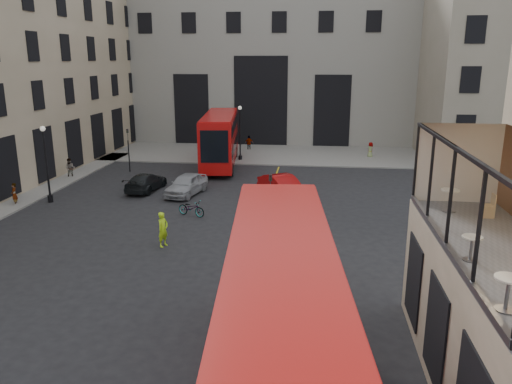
# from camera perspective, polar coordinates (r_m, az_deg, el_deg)

# --- Properties ---
(ground) EXTENTS (140.00, 140.00, 0.00)m
(ground) POSITION_cam_1_polar(r_m,az_deg,el_deg) (16.74, 1.17, -20.55)
(ground) COLOR black
(ground) RESTS_ON ground
(host_frontage) EXTENTS (3.00, 11.00, 4.50)m
(host_frontage) POSITION_cam_1_polar(r_m,az_deg,el_deg) (16.33, 25.29, -13.85)
(host_frontage) COLOR #BFAC8F
(host_frontage) RESTS_ON ground
(cafe_floor) EXTENTS (3.00, 10.00, 0.10)m
(cafe_floor) POSITION_cam_1_polar(r_m,az_deg,el_deg) (15.41, 26.24, -6.29)
(cafe_floor) COLOR slate
(cafe_floor) RESTS_ON host_frontage
(gateway) EXTENTS (35.00, 10.60, 18.00)m
(gateway) POSITION_cam_1_polar(r_m,az_deg,el_deg) (61.86, 1.08, 14.72)
(gateway) COLOR gray
(gateway) RESTS_ON ground
(building_right) EXTENTS (16.60, 18.60, 20.00)m
(building_right) POSITION_cam_1_polar(r_m,az_deg,el_deg) (56.69, 27.03, 14.13)
(building_right) COLOR gray
(building_right) RESTS_ON ground
(pavement_far) EXTENTS (40.00, 12.00, 0.12)m
(pavement_far) POSITION_cam_1_polar(r_m,az_deg,el_deg) (52.96, -1.15, 4.52)
(pavement_far) COLOR slate
(pavement_far) RESTS_ON ground
(traffic_light_near) EXTENTS (0.16, 0.20, 3.80)m
(traffic_light_near) POSITION_cam_1_polar(r_m,az_deg,el_deg) (26.68, 1.66, -0.88)
(traffic_light_near) COLOR black
(traffic_light_near) RESTS_ON ground
(traffic_light_far) EXTENTS (0.16, 0.20, 3.80)m
(traffic_light_far) POSITION_cam_1_polar(r_m,az_deg,el_deg) (45.24, -14.40, 5.27)
(traffic_light_far) COLOR black
(traffic_light_far) RESTS_ON ground
(street_lamp_a) EXTENTS (0.36, 0.36, 5.33)m
(street_lamp_a) POSITION_cam_1_polar(r_m,az_deg,el_deg) (37.22, -22.77, 2.48)
(street_lamp_a) COLOR black
(street_lamp_a) RESTS_ON ground
(street_lamp_b) EXTENTS (0.36, 0.36, 5.33)m
(street_lamp_b) POSITION_cam_1_polar(r_m,az_deg,el_deg) (48.67, -1.83, 6.36)
(street_lamp_b) COLOR black
(street_lamp_b) RESTS_ON ground
(bus_near) EXTENTS (3.99, 12.81, 5.03)m
(bus_near) POSITION_cam_1_polar(r_m,az_deg,el_deg) (14.33, 2.85, -13.86)
(bus_near) COLOR #B1100C
(bus_near) RESTS_ON ground
(bus_far) EXTENTS (4.13, 12.32, 4.82)m
(bus_far) POSITION_cam_1_polar(r_m,az_deg,el_deg) (46.38, -4.14, 6.29)
(bus_far) COLOR #B10C0C
(bus_far) RESTS_ON ground
(car_a) EXTENTS (2.70, 4.83, 1.55)m
(car_a) POSITION_cam_1_polar(r_m,az_deg,el_deg) (36.97, -7.97, 0.87)
(car_a) COLOR #93959B
(car_a) RESTS_ON ground
(car_b) EXTENTS (4.22, 5.06, 1.63)m
(car_b) POSITION_cam_1_polar(r_m,az_deg,el_deg) (35.73, 3.14, 0.56)
(car_b) COLOR #A0090A
(car_b) RESTS_ON ground
(car_c) EXTENTS (2.33, 4.75, 1.33)m
(car_c) POSITION_cam_1_polar(r_m,az_deg,el_deg) (38.73, -12.47, 1.13)
(car_c) COLOR black
(car_c) RESTS_ON ground
(bicycle) EXTENTS (2.06, 1.35, 1.02)m
(bicycle) POSITION_cam_1_polar(r_m,az_deg,el_deg) (32.02, -7.40, -1.84)
(bicycle) COLOR gray
(bicycle) RESTS_ON ground
(cyclist) EXTENTS (0.68, 0.81, 1.89)m
(cyclist) POSITION_cam_1_polar(r_m,az_deg,el_deg) (27.02, -10.59, -4.22)
(cyclist) COLOR #B2E818
(cyclist) RESTS_ON ground
(pedestrian_a) EXTENTS (0.93, 0.79, 1.68)m
(pedestrian_a) POSITION_cam_1_polar(r_m,az_deg,el_deg) (44.47, -20.47, 2.55)
(pedestrian_a) COLOR gray
(pedestrian_a) RESTS_ON ground
(pedestrian_b) EXTENTS (1.14, 1.37, 1.84)m
(pedestrian_b) POSITION_cam_1_polar(r_m,az_deg,el_deg) (43.72, -5.91, 3.33)
(pedestrian_b) COLOR gray
(pedestrian_b) RESTS_ON ground
(pedestrian_c) EXTENTS (1.01, 0.64, 1.61)m
(pedestrian_c) POSITION_cam_1_polar(r_m,az_deg,el_deg) (54.44, -0.80, 5.60)
(pedestrian_c) COLOR gray
(pedestrian_c) RESTS_ON ground
(pedestrian_d) EXTENTS (0.87, 0.92, 1.58)m
(pedestrian_d) POSITION_cam_1_polar(r_m,az_deg,el_deg) (51.71, 12.95, 4.70)
(pedestrian_d) COLOR gray
(pedestrian_d) RESTS_ON ground
(pedestrian_e) EXTENTS (0.55, 0.66, 1.55)m
(pedestrian_e) POSITION_cam_1_polar(r_m,az_deg,el_deg) (37.76, -25.91, -0.23)
(pedestrian_e) COLOR gray
(pedestrian_e) RESTS_ON ground
(cafe_table_near) EXTENTS (0.60, 0.60, 0.76)m
(cafe_table_near) POSITION_cam_1_polar(r_m,az_deg,el_deg) (11.83, 26.86, -9.82)
(cafe_table_near) COLOR silver
(cafe_table_near) RESTS_ON cafe_floor
(cafe_table_mid) EXTENTS (0.53, 0.53, 0.67)m
(cafe_table_mid) POSITION_cam_1_polar(r_m,az_deg,el_deg) (14.25, 23.42, -5.53)
(cafe_table_mid) COLOR beige
(cafe_table_mid) RESTS_ON cafe_floor
(cafe_table_far) EXTENTS (0.63, 0.63, 0.79)m
(cafe_table_far) POSITION_cam_1_polar(r_m,az_deg,el_deg) (18.44, 21.29, -0.53)
(cafe_table_far) COLOR silver
(cafe_table_far) RESTS_ON cafe_floor
(cafe_chair_d) EXTENTS (0.40, 0.40, 0.79)m
(cafe_chair_d) POSITION_cam_1_polar(r_m,az_deg,el_deg) (18.37, 24.93, -1.88)
(cafe_chair_d) COLOR tan
(cafe_chair_d) RESTS_ON cafe_floor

